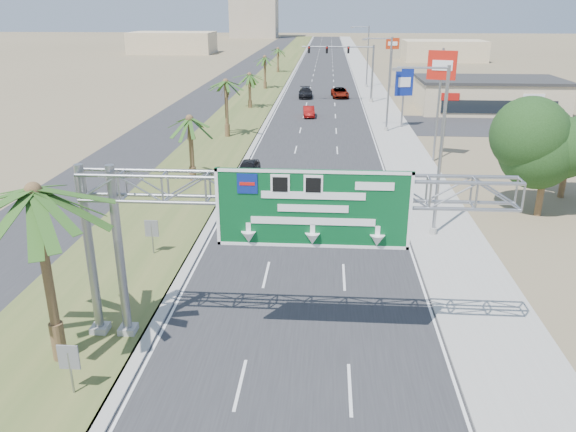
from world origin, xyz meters
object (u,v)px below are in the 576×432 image
Objects in this scene: signal_mast at (358,68)px; car_mid_lane at (309,112)px; palm_near at (33,192)px; sign_gantry at (272,203)px; pole_sign_red_far at (392,48)px; car_right_lane at (340,93)px; store_building at (489,96)px; car_far at (306,93)px; car_left_lane at (248,169)px; pole_sign_blue at (404,84)px; pole_sign_red_near at (441,73)px.

car_mid_lane is (-6.53, -11.59, -4.21)m from signal_mast.
palm_near is at bearing -102.66° from signal_mast.
sign_gantry is at bearing -95.74° from signal_mast.
pole_sign_red_far is at bearing 60.87° from car_mid_lane.
car_right_lane is 16.18m from pole_sign_red_far.
palm_near is 53.33m from car_mid_lane.
store_building reaches higher than car_mid_lane.
car_right_lane is at bearing 80.08° from palm_near.
car_left_lane is at bearing -95.58° from car_far.
pole_sign_red_near is at bearing -85.64° from pole_sign_blue.
pole_sign_red_near reaches higher than car_far.
palm_near is 0.86× the size of pole_sign_red_near.
store_building is 24.06m from car_mid_lane.
signal_mast is at bearing -110.81° from pole_sign_red_far.
sign_gantry reaches higher than car_mid_lane.
car_mid_lane is (-23.35, -5.62, -1.35)m from store_building.
car_right_lane is at bearing 151.08° from store_building.
signal_mast is 6.64m from car_right_lane.
car_mid_lane is 31.85m from pole_sign_red_far.
signal_mast is 2.04× the size of car_far.
car_mid_lane is at bearing -87.88° from car_far.
car_right_lane is (4.15, 16.23, 0.08)m from car_mid_lane.
car_far reaches higher than car_left_lane.
car_left_lane is (-10.48, -38.57, -4.16)m from signal_mast.
store_building is 29.30m from pole_sign_red_near.
pole_sign_blue is at bearing 68.11° from palm_near.
sign_gantry reaches higher than store_building.
car_mid_lane is (7.85, 52.38, -6.29)m from palm_near.
pole_sign_blue reaches higher than car_far.
signal_mast is 0.57× the size of store_building.
signal_mast is at bearing 77.34° from palm_near.
sign_gantry is 31.94m from pole_sign_red_near.
car_right_lane is at bearing 101.81° from pole_sign_red_near.
store_building is at bearing 42.88° from pole_sign_blue.
signal_mast is 2.53× the size of car_left_lane.
car_right_lane is (12.00, 68.61, -6.21)m from palm_near.
car_right_lane is (8.11, 43.21, 0.03)m from car_left_lane.
car_mid_lane is 16.75m from car_right_lane.
signal_mast reaches higher than sign_gantry.
pole_sign_red_near reaches higher than signal_mast.
palm_near is at bearing -121.94° from pole_sign_red_near.
car_mid_lane is 15.73m from car_far.
store_building is 21.97m from car_right_lane.
palm_near is at bearing -103.21° from car_mid_lane.
car_left_lane is (-27.31, -32.60, -1.31)m from store_building.
sign_gantry is at bearing -112.36° from store_building.
palm_near reaches higher than car_right_lane.
palm_near is 26.44m from car_left_lane.
car_right_lane is at bearing -125.65° from pole_sign_red_far.
palm_near reaches higher than signal_mast.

